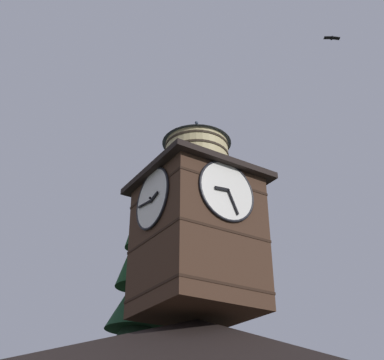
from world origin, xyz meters
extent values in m
pyramid|color=black|center=(0.14, -1.33, 5.49)|extent=(13.17, 11.32, 2.79)
cube|color=#422B1E|center=(0.39, -0.94, 9.55)|extent=(4.01, 4.01, 5.33)
cube|color=black|center=(0.39, -0.94, 7.53)|extent=(4.05, 4.05, 0.10)
cube|color=black|center=(0.39, -0.94, 9.52)|extent=(4.05, 4.05, 0.10)
cube|color=black|center=(0.39, -0.94, 11.52)|extent=(4.05, 4.05, 0.10)
cylinder|color=white|center=(0.39, 1.09, 11.10)|extent=(2.41, 0.10, 2.41)
torus|color=black|center=(0.39, 1.12, 11.10)|extent=(2.51, 0.10, 2.51)
cube|color=black|center=(0.69, 1.19, 11.07)|extent=(0.61, 0.04, 0.18)
cube|color=black|center=(0.18, 1.19, 10.65)|extent=(0.49, 0.04, 0.93)
sphere|color=black|center=(0.39, 1.20, 11.10)|extent=(0.10, 0.10, 0.10)
cylinder|color=white|center=(2.42, -0.94, 11.10)|extent=(0.10, 2.41, 2.41)
torus|color=black|center=(2.45, -0.94, 11.10)|extent=(0.10, 2.51, 2.51)
cube|color=black|center=(2.52, -0.65, 11.02)|extent=(0.04, 0.61, 0.28)
cube|color=black|center=(2.52, -1.44, 11.04)|extent=(0.04, 0.99, 0.21)
sphere|color=black|center=(2.53, -0.94, 11.10)|extent=(0.10, 0.10, 0.10)
cube|color=black|center=(0.39, -0.94, 12.34)|extent=(4.71, 4.71, 0.25)
cylinder|color=tan|center=(0.39, -0.94, 13.38)|extent=(2.69, 2.69, 1.84)
cylinder|color=#2D2319|center=(0.39, -0.94, 12.69)|extent=(2.75, 2.75, 0.10)
cylinder|color=#2D2319|center=(0.39, -0.94, 13.15)|extent=(2.75, 2.75, 0.10)
cylinder|color=#2D2319|center=(0.39, -0.94, 13.61)|extent=(2.75, 2.75, 0.10)
cylinder|color=#2D2319|center=(0.39, -0.94, 14.07)|extent=(2.75, 2.75, 0.10)
cone|color=#384251|center=(0.39, -0.94, 14.81)|extent=(2.99, 2.99, 1.03)
sphere|color=#424C5B|center=(0.39, -0.94, 15.42)|extent=(0.16, 0.16, 0.16)
cone|color=#1C3322|center=(0.18, -6.20, 7.10)|extent=(3.62, 3.62, 3.24)
cone|color=#193B22|center=(0.18, -6.20, 8.73)|extent=(2.95, 2.95, 2.65)
cone|color=#193F20|center=(0.18, -6.20, 11.04)|extent=(2.28, 2.28, 3.41)
cone|color=#1A3F1F|center=(0.18, -6.20, 12.84)|extent=(1.62, 1.62, 3.14)
sphere|color=silver|center=(-13.13, -26.11, 12.08)|extent=(2.17, 2.17, 2.17)
ellipsoid|color=black|center=(-3.54, 3.93, 18.53)|extent=(0.23, 0.27, 0.13)
cube|color=black|center=(-3.39, 3.85, 18.53)|extent=(0.39, 0.31, 0.06)
cube|color=black|center=(-3.70, 4.02, 18.53)|extent=(0.39, 0.31, 0.06)
camera|label=1|loc=(10.55, 14.65, 2.29)|focal=47.79mm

